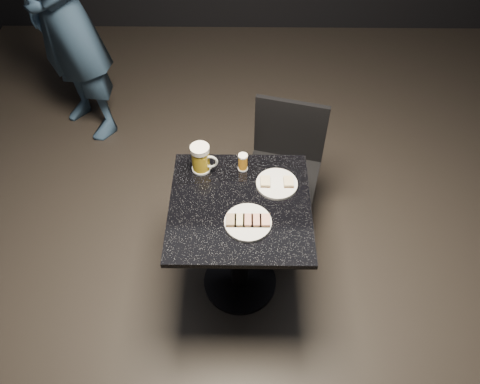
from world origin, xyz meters
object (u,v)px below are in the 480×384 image
Objects in this scene: plate_large at (248,222)px; beer_tumbler at (243,162)px; beer_mug at (201,158)px; chair at (284,165)px; table at (240,233)px; patron at (62,11)px; plate_small at (277,184)px.

beer_tumbler is at bearing 94.26° from plate_large.
beer_mug is 0.18× the size of chair.
table is at bearing -116.52° from chair.
patron is at bearing 129.21° from table.
patron reaches higher than beer_tumbler.
beer_mug reaches higher than beer_tumbler.
plate_large is 2.03m from patron.
beer_mug is 0.22m from beer_tumbler.
patron reaches higher than table.
beer_tumbler is 0.47m from chair.
plate_small is 0.24× the size of chair.
plate_large reaches higher than table.
plate_small is 2.16× the size of beer_tumbler.
patron is 1.73m from beer_tumbler.
beer_tumbler is at bearing 1.64° from beer_mug.
chair is at bearing 70.89° from plate_large.
plate_small is 0.11× the size of patron.
plate_small is 0.34m from table.
table is 0.38m from beer_tumbler.
beer_mug is at bearing -11.96° from patron.
table is (-0.19, -0.13, -0.25)m from plate_small.
plate_small is at bearing -100.73° from chair.
beer_tumbler is at bearing 87.13° from table.
beer_mug is (-0.24, 0.36, 0.07)m from plate_large.
patron is 2.58× the size of table.
table is 0.85× the size of chair.
beer_mug is 0.63m from chair.
patron is (-1.39, 1.34, 0.21)m from plate_small.
chair reaches higher than beer_tumbler.
plate_large is at bearing -85.74° from beer_tumbler.
table is (1.20, -1.47, -0.46)m from patron.
patron is at bearing 134.68° from beer_tumbler.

